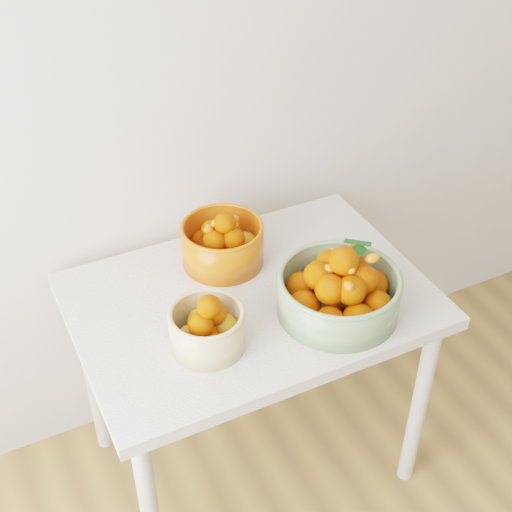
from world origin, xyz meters
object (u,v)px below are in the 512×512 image
object	(u,v)px
table	(251,320)
bowl_orange	(223,243)
bowl_cream	(207,327)
bowl_green	(339,291)

from	to	relation	value
table	bowl_orange	distance (m)	0.24
bowl_cream	bowl_orange	distance (m)	0.36
bowl_cream	table	bearing A→B (deg)	34.53
table	bowl_cream	distance (m)	0.28
bowl_green	table	bearing A→B (deg)	138.92
table	bowl_green	xyz separation A→B (m)	(0.19, -0.16, 0.17)
table	bowl_orange	bearing A→B (deg)	91.81
table	bowl_cream	bearing A→B (deg)	-145.47
table	bowl_cream	world-z (taller)	bowl_cream
bowl_cream	bowl_orange	xyz separation A→B (m)	(0.18, 0.31, 0.00)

